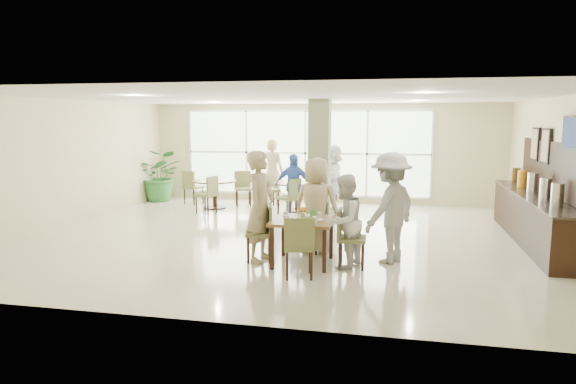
% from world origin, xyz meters
% --- Properties ---
extents(ground, '(10.00, 10.00, 0.00)m').
position_xyz_m(ground, '(0.00, 0.00, 0.00)').
color(ground, beige).
rests_on(ground, ground).
extents(room_shell, '(10.00, 10.00, 10.00)m').
position_xyz_m(room_shell, '(0.00, 0.00, 1.70)').
color(room_shell, white).
rests_on(room_shell, ground).
extents(window_bank, '(7.00, 0.04, 7.00)m').
position_xyz_m(window_bank, '(-0.50, 4.46, 1.40)').
color(window_bank, silver).
rests_on(window_bank, ground).
extents(column, '(0.45, 0.45, 2.80)m').
position_xyz_m(column, '(0.40, 1.20, 1.40)').
color(column, '#6A6F4D').
rests_on(column, ground).
extents(main_table, '(1.00, 1.00, 0.75)m').
position_xyz_m(main_table, '(0.59, -1.86, 0.66)').
color(main_table, brown).
rests_on(main_table, ground).
extents(round_table_left, '(1.17, 1.17, 0.75)m').
position_xyz_m(round_table_left, '(-2.68, 2.88, 0.59)').
color(round_table_left, brown).
rests_on(round_table_left, ground).
extents(round_table_right, '(1.19, 1.19, 0.75)m').
position_xyz_m(round_table_right, '(-0.45, 2.93, 0.59)').
color(round_table_right, brown).
rests_on(round_table_right, ground).
extents(chairs_main_table, '(2.09, 2.08, 0.95)m').
position_xyz_m(chairs_main_table, '(0.62, -1.83, 0.47)').
color(chairs_main_table, olive).
rests_on(chairs_main_table, ground).
extents(chairs_table_left, '(2.04, 1.82, 0.95)m').
position_xyz_m(chairs_table_left, '(-2.71, 2.95, 0.47)').
color(chairs_table_left, olive).
rests_on(chairs_table_left, ground).
extents(chairs_table_right, '(2.16, 1.98, 0.95)m').
position_xyz_m(chairs_table_right, '(-0.48, 2.93, 0.47)').
color(chairs_table_right, olive).
rests_on(chairs_table_right, ground).
extents(tabletop_clutter, '(0.72, 0.75, 0.21)m').
position_xyz_m(tabletop_clutter, '(0.61, -1.86, 0.81)').
color(tabletop_clutter, white).
rests_on(tabletop_clutter, main_table).
extents(buffet_counter, '(0.64, 4.70, 1.95)m').
position_xyz_m(buffet_counter, '(4.70, 0.51, 0.55)').
color(buffet_counter, black).
rests_on(buffet_counter, ground).
extents(wall_tv, '(0.06, 1.00, 0.58)m').
position_xyz_m(wall_tv, '(4.94, -0.60, 2.15)').
color(wall_tv, black).
rests_on(wall_tv, ground).
extents(framed_art_a, '(0.05, 0.55, 0.70)m').
position_xyz_m(framed_art_a, '(4.95, 1.00, 1.85)').
color(framed_art_a, black).
rests_on(framed_art_a, ground).
extents(framed_art_b, '(0.05, 0.55, 0.70)m').
position_xyz_m(framed_art_b, '(4.95, 1.80, 1.85)').
color(framed_art_b, black).
rests_on(framed_art_b, ground).
extents(potted_plant, '(1.49, 1.49, 1.50)m').
position_xyz_m(potted_plant, '(-4.63, 3.71, 0.75)').
color(potted_plant, '#2A6B2F').
rests_on(potted_plant, ground).
extents(teen_left, '(0.56, 0.75, 1.87)m').
position_xyz_m(teen_left, '(-0.14, -1.81, 0.93)').
color(teen_left, tan).
rests_on(teen_left, ground).
extents(teen_far, '(0.91, 0.60, 1.72)m').
position_xyz_m(teen_far, '(0.70, -1.12, 0.86)').
color(teen_far, tan).
rests_on(teen_far, ground).
extents(teen_right, '(0.79, 0.89, 1.52)m').
position_xyz_m(teen_right, '(1.28, -1.90, 0.76)').
color(teen_right, white).
rests_on(teen_right, ground).
extents(teen_standing, '(1.22, 1.38, 1.85)m').
position_xyz_m(teen_standing, '(1.99, -1.44, 0.92)').
color(teen_standing, '#9B9C9E').
rests_on(teen_standing, ground).
extents(adult_a, '(0.94, 0.59, 1.54)m').
position_xyz_m(adult_a, '(-0.39, 2.15, 0.77)').
color(adult_a, '#3F64BD').
rests_on(adult_a, ground).
extents(adult_b, '(1.01, 1.72, 1.74)m').
position_xyz_m(adult_b, '(0.47, 2.92, 0.87)').
color(adult_b, white).
rests_on(adult_b, ground).
extents(adult_standing, '(0.72, 0.53, 1.82)m').
position_xyz_m(adult_standing, '(-1.31, 3.80, 0.91)').
color(adult_standing, tan).
rests_on(adult_standing, ground).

